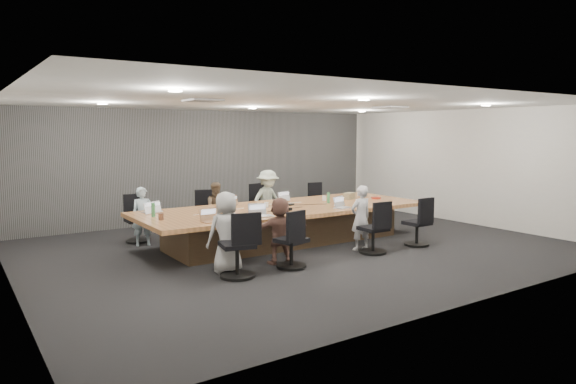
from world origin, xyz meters
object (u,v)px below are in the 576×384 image
bottle_green_right (328,198)px  bottle_clear (218,208)px  laptop_6 (342,208)px  snack_packet (376,198)px  person_0 (143,216)px  person_1 (218,209)px  chair_5 (291,245)px  bottle_green_left (153,210)px  laptop_4 (212,221)px  conference_table (285,223)px  person_5 (280,230)px  mug_brown (161,217)px  chair_2 (260,210)px  person_4 (227,232)px  laptop_1 (229,205)px  laptop_2 (281,200)px  chair_3 (321,206)px  chair_4 (237,250)px  chair_0 (138,224)px  chair_1 (211,217)px  canvas_bag (349,196)px  laptop_5 (263,216)px  stapler (288,209)px  person_2 (268,200)px  laptop_0 (152,212)px  person_6 (361,218)px  chair_7 (417,227)px

bottle_green_right → bottle_clear: size_ratio=1.09×
laptop_6 → snack_packet: snack_packet is taller
person_0 → person_1: (1.64, 0.00, 0.00)m
person_0 → person_1: person_1 is taller
chair_5 → bottle_green_left: 2.62m
laptop_4 → bottle_green_right: bearing=10.0°
conference_table → bottle_green_right: (1.07, -0.06, 0.45)m
person_5 → mug_brown: bearing=-24.6°
chair_2 → person_4: 3.91m
laptop_1 → laptop_2: same height
snack_packet → laptop_2: bearing=155.0°
bottle_green_left → chair_3: bearing=16.3°
laptop_6 → mug_brown: bearing=155.0°
snack_packet → chair_4: bearing=-160.3°
chair_0 → chair_1: bearing=179.8°
person_1 → snack_packet: bearing=-14.7°
canvas_bag → snack_packet: 0.61m
laptop_1 → mug_brown: (-1.79, -0.91, 0.05)m
conference_table → person_5: size_ratio=5.21×
person_1 → person_4: person_4 is taller
bottle_clear → laptop_5: bearing=-52.1°
stapler → canvas_bag: (2.11, 0.67, 0.04)m
chair_1 → stapler: size_ratio=4.72×
person_1 → person_2: size_ratio=0.85×
person_0 → laptop_0: size_ratio=3.38×
snack_packet → person_1: bearing=155.7°
person_2 → stapler: bearing=-117.9°
person_0 → person_6: 4.29m
person_2 → laptop_2: person_2 is taller
person_1 → snack_packet: (3.25, -1.47, 0.18)m
laptop_5 → bottle_green_left: bottle_green_left is taller
chair_2 → bottle_green_left: 3.41m
chair_3 → canvas_bag: bearing=84.1°
chair_3 → snack_packet: snack_packet is taller
chair_5 → mug_brown: bearing=121.3°
laptop_5 → bottle_green_right: 2.20m
chair_2 → person_2: bearing=79.0°
chair_3 → laptop_1: bearing=23.5°
laptop_5 → chair_3: bearing=47.8°
chair_0 → chair_7: (4.51, -3.40, 0.00)m
chair_1 → person_6: 3.50m
bottle_clear → snack_packet: bearing=-0.3°
chair_4 → person_0: size_ratio=0.74×
chair_4 → person_6: person_6 is taller
laptop_1 → laptop_6: same height
person_0 → person_5: (1.49, -2.70, -0.01)m
bottle_clear → chair_1: bearing=69.0°
person_0 → snack_packet: (4.89, -1.47, 0.18)m
conference_table → chair_2: 1.75m
person_5 → bottle_green_left: size_ratio=4.60×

